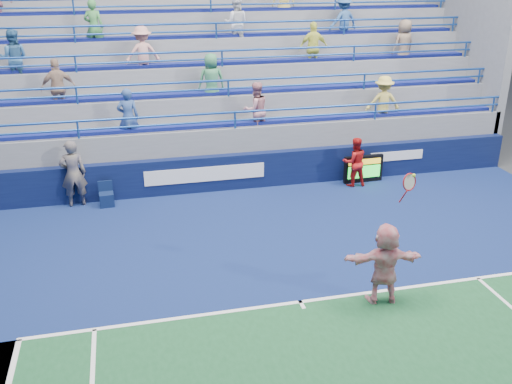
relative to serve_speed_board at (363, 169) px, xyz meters
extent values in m
plane|color=#333538|center=(-3.96, -6.10, -0.44)|extent=(120.00, 120.00, 0.00)
cube|color=navy|center=(-3.96, -3.90, -0.43)|extent=(18.00, 8.40, 0.02)
cube|color=white|center=(-3.96, -6.10, -0.42)|extent=(11.00, 0.10, 0.01)
cube|color=white|center=(-3.96, -6.20, -0.42)|extent=(0.08, 0.30, 0.01)
cube|color=#091136|center=(-3.96, 0.40, 0.11)|extent=(18.00, 0.30, 1.10)
cube|color=white|center=(-4.96, 0.24, 0.16)|extent=(3.60, 0.02, 0.45)
cube|color=white|center=(1.24, 0.24, 0.26)|extent=(1.80, 0.02, 0.30)
cube|color=slate|center=(-3.96, 3.35, 0.11)|extent=(18.00, 5.60, 1.10)
cube|color=slate|center=(-3.96, 3.35, 0.48)|extent=(18.00, 5.60, 1.85)
cube|color=navy|center=(-3.96, 1.00, 1.46)|extent=(17.40, 0.45, 0.10)
cylinder|color=#1B4492|center=(-3.96, 0.60, 1.91)|extent=(18.00, 0.07, 0.07)
cube|color=slate|center=(-3.96, 3.85, 0.86)|extent=(18.00, 4.60, 2.60)
cube|color=navy|center=(-3.96, 2.00, 2.21)|extent=(17.40, 0.45, 0.10)
cylinder|color=#1B4492|center=(-3.96, 1.60, 2.66)|extent=(18.00, 0.07, 0.07)
cube|color=slate|center=(-3.96, 4.35, 1.23)|extent=(18.00, 3.60, 3.35)
cube|color=navy|center=(-3.96, 3.00, 2.96)|extent=(17.40, 0.45, 0.10)
cylinder|color=#1B4492|center=(-3.96, 2.60, 3.41)|extent=(18.00, 0.07, 0.07)
cube|color=slate|center=(-3.96, 4.85, 1.61)|extent=(18.00, 2.60, 4.10)
cube|color=navy|center=(-3.96, 4.00, 3.71)|extent=(17.40, 0.45, 0.10)
cylinder|color=#1B4492|center=(-3.96, 3.60, 4.16)|extent=(18.00, 0.07, 0.07)
cube|color=slate|center=(-3.96, 5.35, 1.98)|extent=(18.00, 1.60, 4.85)
cube|color=navy|center=(-3.96, 5.00, 4.46)|extent=(17.40, 0.45, 0.10)
imported|color=#315A94|center=(0.65, 4.00, 4.09)|extent=(1.21, 0.87, 1.70)
imported|color=#3A8154|center=(-4.42, 2.00, 2.59)|extent=(0.85, 0.57, 1.70)
imported|color=navy|center=(-7.06, 1.00, 1.84)|extent=(0.63, 0.42, 1.70)
imported|color=#3F8A44|center=(-7.86, 4.00, 4.09)|extent=(0.70, 0.55, 1.70)
imported|color=#C7818B|center=(-3.23, 1.00, 1.84)|extent=(0.96, 0.83, 1.70)
imported|color=#E8EB5B|center=(-0.77, 3.00, 3.34)|extent=(1.00, 0.42, 1.70)
imported|color=tan|center=(-8.98, 2.00, 2.59)|extent=(1.06, 0.62, 1.70)
imported|color=#D9C254|center=(0.97, 1.00, 1.84)|extent=(1.19, 0.81, 1.70)
imported|color=#306191|center=(-10.24, 3.00, 3.34)|extent=(0.87, 0.70, 1.70)
imported|color=#89705B|center=(2.54, 3.00, 3.34)|extent=(0.93, 0.72, 1.70)
imported|color=#DA948D|center=(-6.43, 3.00, 3.34)|extent=(1.18, 0.78, 1.70)
imported|color=white|center=(-3.21, 4.00, 4.09)|extent=(0.97, 0.85, 1.70)
cube|color=black|center=(0.00, 0.01, 0.00)|extent=(1.27, 0.17, 0.88)
cube|color=gold|center=(0.00, -0.07, 0.26)|extent=(1.08, 0.02, 0.18)
cube|color=#19E533|center=(0.00, -0.07, -0.07)|extent=(1.08, 0.02, 0.39)
cube|color=#0D1A3F|center=(-7.86, -0.09, -0.24)|extent=(0.42, 0.42, 0.40)
cube|color=#0D1A3F|center=(-7.86, 0.09, 0.11)|extent=(0.40, 0.07, 0.31)
imported|color=white|center=(-2.31, -6.41, 0.43)|extent=(1.67, 0.73, 1.74)
torus|color=maroon|center=(-1.96, -6.41, 2.16)|extent=(0.36, 0.20, 0.35)
cylinder|color=maroon|center=(-2.06, -6.41, 1.87)|extent=(0.08, 0.20, 0.31)
sphere|color=#C6E635|center=(-1.91, -6.46, 2.31)|extent=(0.07, 0.07, 0.07)
imported|color=#16193D|center=(-8.70, 0.15, 0.53)|extent=(0.76, 0.54, 1.95)
imported|color=#B31414|center=(-0.40, -0.21, 0.34)|extent=(0.78, 0.62, 1.55)
camera|label=1|loc=(-7.14, -15.60, 6.11)|focal=40.00mm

